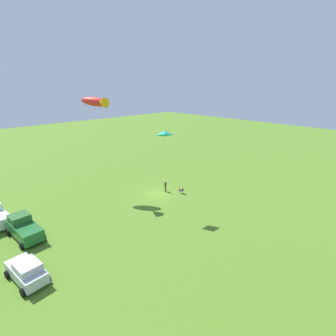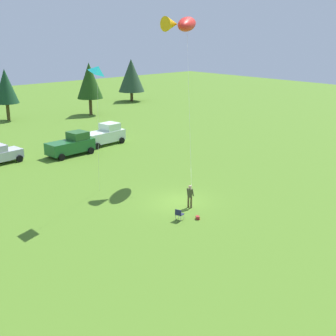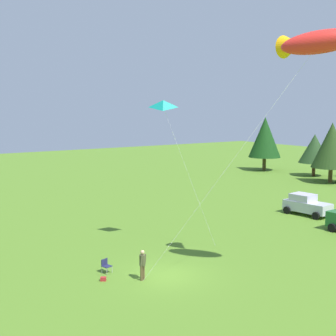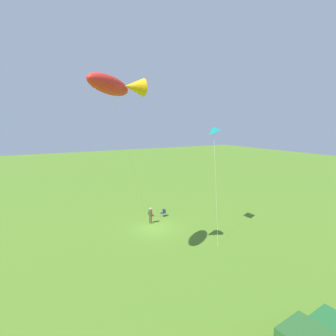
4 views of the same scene
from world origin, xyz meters
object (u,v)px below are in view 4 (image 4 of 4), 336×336
object	(u,v)px
person_kite_flyer	(151,214)
folding_chair	(163,212)
backpack_on_grass	(152,215)
kite_delta_teal	(213,130)
kite_large_fish	(115,85)

from	to	relation	value
person_kite_flyer	folding_chair	xyz separation A→B (m)	(-2.21, -1.20, -0.53)
person_kite_flyer	backpack_on_grass	xyz separation A→B (m)	(-1.12, -1.92, -0.91)
kite_delta_teal	person_kite_flyer	bearing A→B (deg)	-44.16
folding_chair	backpack_on_grass	size ratio (longest dim) A/B	2.56
backpack_on_grass	kite_large_fish	distance (m)	17.05
kite_large_fish	person_kite_flyer	bearing A→B (deg)	-129.83
backpack_on_grass	kite_large_fish	size ratio (longest dim) A/B	0.02
kite_large_fish	kite_delta_teal	world-z (taller)	kite_large_fish
person_kite_flyer	backpack_on_grass	bearing A→B (deg)	-146.41
kite_large_fish	folding_chair	bearing A→B (deg)	-134.53
folding_chair	backpack_on_grass	world-z (taller)	folding_chair
kite_large_fish	kite_delta_teal	size ratio (longest dim) A/B	1.33
backpack_on_grass	kite_delta_teal	xyz separation A→B (m)	(-3.43, 6.33, 9.83)
person_kite_flyer	backpack_on_grass	size ratio (longest dim) A/B	5.44
person_kite_flyer	kite_large_fish	distance (m)	14.97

